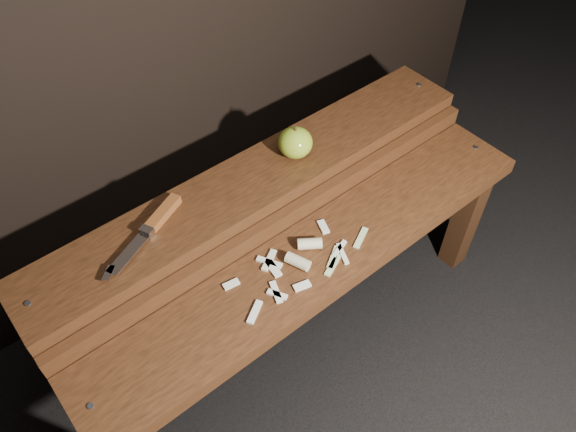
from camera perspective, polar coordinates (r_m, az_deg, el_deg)
ground at (r=1.64m, az=1.36°, el=-11.70°), size 60.00×60.00×0.00m
bench_front_tier at (r=1.32m, az=3.36°, el=-5.83°), size 1.20×0.20×0.42m
bench_rear_tier at (r=1.38m, az=-2.78°, el=1.55°), size 1.20×0.21×0.50m
apple at (r=1.35m, az=0.75°, el=7.47°), size 0.08×0.08×0.09m
knife at (r=1.24m, az=-13.39°, el=-0.69°), size 0.24×0.12×0.02m
apple_scraps at (r=1.25m, az=1.31°, el=-4.40°), size 0.37×0.14×0.03m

